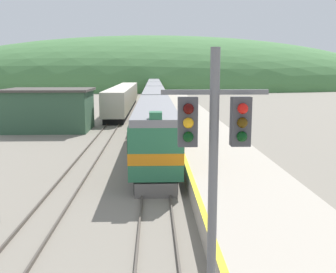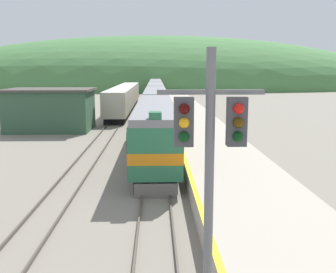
# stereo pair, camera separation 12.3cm
# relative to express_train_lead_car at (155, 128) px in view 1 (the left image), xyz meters

# --- Properties ---
(track_main) EXTENTS (1.52, 180.00, 0.16)m
(track_main) POSITION_rel_express_train_lead_car_xyz_m (0.00, 44.30, -2.13)
(track_main) COLOR #4C443D
(track_main) RESTS_ON ground
(track_siding) EXTENTS (1.52, 180.00, 0.16)m
(track_siding) POSITION_rel_express_train_lead_car_xyz_m (-4.94, 44.30, -2.13)
(track_siding) COLOR #4C443D
(track_siding) RESTS_ON ground
(platform) EXTENTS (5.37, 140.00, 1.04)m
(platform) POSITION_rel_express_train_lead_car_xyz_m (4.38, 24.30, -1.69)
(platform) COLOR #ADA393
(platform) RESTS_ON ground
(distant_hills) EXTENTS (180.00, 81.00, 37.11)m
(distant_hills) POSITION_rel_express_train_lead_car_xyz_m (0.00, 118.94, -2.21)
(distant_hills) COLOR #477A42
(distant_hills) RESTS_ON ground
(station_shed) EXTENTS (9.06, 6.66, 4.49)m
(station_shed) POSITION_rel_express_train_lead_car_xyz_m (-11.28, 13.83, 0.05)
(station_shed) COLOR #385B42
(station_shed) RESTS_ON ground
(express_train_lead_car) EXTENTS (2.88, 19.38, 4.39)m
(express_train_lead_car) POSITION_rel_express_train_lead_car_xyz_m (0.00, 0.00, 0.00)
(express_train_lead_car) COLOR black
(express_train_lead_car) RESTS_ON ground
(carriage_second) EXTENTS (2.87, 20.22, 4.03)m
(carriage_second) POSITION_rel_express_train_lead_car_xyz_m (0.00, 20.91, -0.01)
(carriage_second) COLOR black
(carriage_second) RESTS_ON ground
(carriage_third) EXTENTS (2.87, 20.22, 4.03)m
(carriage_third) POSITION_rel_express_train_lead_car_xyz_m (0.00, 42.01, -0.01)
(carriage_third) COLOR black
(carriage_third) RESTS_ON ground
(carriage_fourth) EXTENTS (2.87, 20.22, 4.03)m
(carriage_fourth) POSITION_rel_express_train_lead_car_xyz_m (0.00, 63.12, -0.01)
(carriage_fourth) COLOR black
(carriage_fourth) RESTS_ON ground
(carriage_fifth) EXTENTS (2.87, 20.22, 4.03)m
(carriage_fifth) POSITION_rel_express_train_lead_car_xyz_m (0.00, 84.22, -0.01)
(carriage_fifth) COLOR black
(carriage_fifth) RESTS_ON ground
(siding_train) EXTENTS (2.90, 36.05, 3.87)m
(siding_train) POSITION_rel_express_train_lead_car_xyz_m (-4.94, 34.78, -0.21)
(siding_train) COLOR black
(siding_train) RESTS_ON ground
(signal_mast_main) EXTENTS (2.20, 0.42, 6.94)m
(signal_mast_main) POSITION_rel_express_train_lead_car_xyz_m (1.16, -20.67, 2.32)
(signal_mast_main) COLOR slate
(signal_mast_main) RESTS_ON ground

